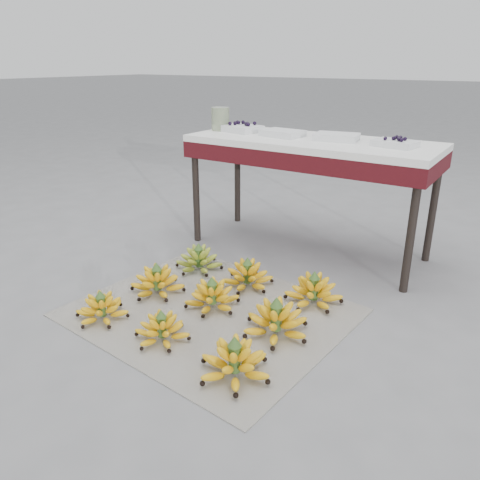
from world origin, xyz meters
The scene contains 17 objects.
ground centered at (0.00, 0.00, 0.00)m, with size 60.00×60.00×0.00m, color slate.
newspaper_mat centered at (-0.07, -0.02, 0.00)m, with size 1.25×1.05×0.01m, color silver.
bunch_front_left centered at (-0.47, -0.36, 0.06)m, with size 0.27×0.27×0.15m.
bunch_front_center centered at (-0.10, -0.34, 0.06)m, with size 0.26×0.26×0.15m.
bunch_front_right centered at (0.30, -0.37, 0.07)m, with size 0.37×0.37×0.18m.
bunch_mid_left centered at (-0.43, -0.01, 0.07)m, with size 0.29×0.29×0.17m.
bunch_mid_center centered at (-0.10, 0.02, 0.06)m, with size 0.33×0.33×0.17m.
bunch_mid_right centered at (0.29, -0.02, 0.07)m, with size 0.40×0.40×0.19m.
bunch_back_left centered at (-0.43, 0.34, 0.06)m, with size 0.35×0.35×0.17m.
bunch_back_center centered at (-0.07, 0.32, 0.06)m, with size 0.34×0.34×0.17m.
bunch_back_right centered at (0.31, 0.34, 0.07)m, with size 0.36×0.36×0.18m.
vendor_table centered at (-0.04, 0.98, 0.64)m, with size 1.50×0.60×0.72m.
tray_far_left centered at (-0.56, 1.01, 0.75)m, with size 0.30×0.24×0.07m.
tray_left centered at (-0.24, 0.97, 0.74)m, with size 0.26×0.20×0.04m.
tray_right centered at (0.10, 1.01, 0.74)m, with size 0.28×0.22×0.04m.
tray_far_right centered at (0.46, 0.98, 0.74)m, with size 0.24×0.19×0.06m.
glass_jar centered at (-0.71, 0.98, 0.80)m, with size 0.12×0.12×0.15m, color beige.
Camera 1 is at (1.16, -1.64, 1.17)m, focal length 35.00 mm.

